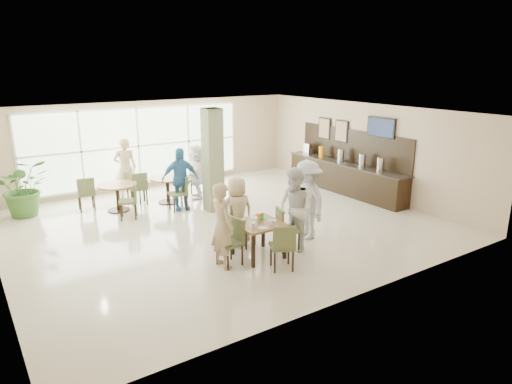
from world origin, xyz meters
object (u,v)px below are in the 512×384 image
round_table_right (168,184)px  adult_standing (125,168)px  round_table_left (117,191)px  teen_left (222,225)px  main_table (258,227)px  adult_b (197,172)px  teen_far (237,211)px  adult_a (180,179)px  buffet_counter (345,175)px  teen_right (295,210)px  potted_plant (24,188)px  teen_standing (307,200)px

round_table_right → adult_standing: size_ratio=0.56×
round_table_left → teen_left: bearing=-82.8°
main_table → adult_b: size_ratio=0.58×
teen_left → adult_standing: adult_standing is taller
round_table_left → teen_far: teen_far is taller
main_table → round_table_right: bearing=90.1°
main_table → teen_left: (-0.86, -0.00, 0.21)m
adult_a → adult_standing: adult_standing is taller
teen_left → round_table_left: bearing=3.3°
buffet_counter → adult_b: (-4.14, 2.02, 0.25)m
teen_right → adult_a: teen_right is taller
teen_far → teen_right: 1.29m
round_table_right → teen_right: (0.87, -4.81, 0.35)m
buffet_counter → potted_plant: bearing=160.7°
main_table → buffet_counter: 5.72m
round_table_right → adult_b: adult_b is taller
buffet_counter → teen_standing: size_ratio=2.56×
teen_far → buffet_counter: bearing=-155.9°
main_table → potted_plant: size_ratio=0.61×
round_table_left → buffet_counter: size_ratio=0.23×
main_table → potted_plant: 6.74m
round_table_left → teen_right: bearing=-64.4°
teen_left → teen_standing: (2.40, 0.29, 0.05)m
round_table_left → teen_far: bearing=-69.5°
teen_right → adult_b: size_ratio=1.12×
potted_plant → teen_right: size_ratio=0.85×
round_table_left → teen_right: 5.38m
round_table_left → potted_plant: size_ratio=0.69×
teen_left → adult_a: adult_a is taller
round_table_right → adult_b: 0.96m
round_table_left → round_table_right: size_ratio=1.05×
round_table_left → adult_standing: (0.64, 1.17, 0.35)m
teen_left → teen_far: bearing=-49.6°
potted_plant → adult_b: 4.66m
teen_left → adult_standing: 5.92m
round_table_left → potted_plant: 2.37m
round_table_left → teen_standing: bearing=-56.1°
adult_a → teen_left: bearing=-92.8°
main_table → teen_right: (0.86, -0.11, 0.25)m
round_table_left → teen_left: 4.79m
adult_a → adult_standing: bearing=122.6°
main_table → round_table_left: same height
main_table → adult_a: (0.03, 3.87, 0.21)m
teen_standing → teen_far: bearing=-101.7°
buffet_counter → teen_left: buffet_counter is taller
teen_standing → round_table_right: bearing=-152.6°
teen_right → teen_left: bearing=-95.4°
adult_a → teen_far: bearing=-80.4°
buffet_counter → teen_left: bearing=-155.9°
teen_right → adult_standing: (-1.68, 6.02, 0.00)m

